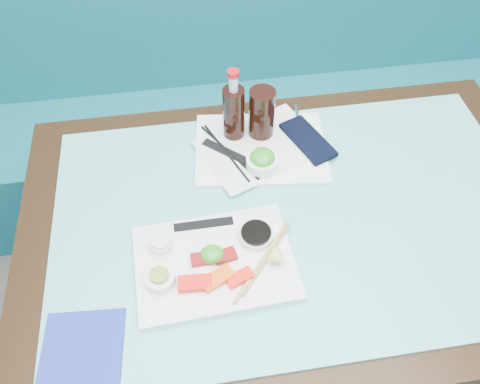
{
  "coord_description": "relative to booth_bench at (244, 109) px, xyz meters",
  "views": [
    {
      "loc": [
        -0.25,
        0.79,
        1.72
      ],
      "look_at": [
        -0.14,
        1.51,
        0.8
      ],
      "focal_mm": 35.0,
      "sensor_mm": 36.0,
      "label": 1
    }
  ],
  "objects": [
    {
      "name": "booth_bench",
      "position": [
        0.0,
        0.0,
        0.0
      ],
      "size": [
        3.0,
        0.56,
        1.17
      ],
      "color": "#10606A",
      "rests_on": "ground"
    },
    {
      "name": "dining_table",
      "position": [
        0.0,
        -0.84,
        0.29
      ],
      "size": [
        1.4,
        0.9,
        0.75
      ],
      "color": "black",
      "rests_on": "ground"
    },
    {
      "name": "glass_top",
      "position": [
        0.0,
        -0.84,
        0.38
      ],
      "size": [
        1.22,
        0.76,
        0.01
      ],
      "primitive_type": "cube",
      "color": "#5CB9B7",
      "rests_on": "dining_table"
    },
    {
      "name": "sashimi_plate",
      "position": [
        -0.22,
        -0.95,
        0.39
      ],
      "size": [
        0.38,
        0.28,
        0.02
      ],
      "primitive_type": "cube",
      "rotation": [
        0.0,
        0.0,
        0.05
      ],
      "color": "white",
      "rests_on": "glass_top"
    },
    {
      "name": "salmon_left",
      "position": [
        -0.27,
        -1.01,
        0.41
      ],
      "size": [
        0.08,
        0.04,
        0.02
      ],
      "primitive_type": "cube",
      "rotation": [
        0.0,
        0.0,
        -0.06
      ],
      "color": "red",
      "rests_on": "sashimi_plate"
    },
    {
      "name": "salmon_mid",
      "position": [
        -0.22,
        -1.0,
        0.41
      ],
      "size": [
        0.08,
        0.06,
        0.02
      ],
      "primitive_type": "cube",
      "rotation": [
        0.0,
        0.0,
        0.43
      ],
      "color": "#F05109",
      "rests_on": "sashimi_plate"
    },
    {
      "name": "salmon_right",
      "position": [
        -0.17,
        -1.01,
        0.41
      ],
      "size": [
        0.07,
        0.05,
        0.01
      ],
      "primitive_type": "cube",
      "rotation": [
        0.0,
        0.0,
        0.34
      ],
      "color": "#FF1C0A",
      "rests_on": "sashimi_plate"
    },
    {
      "name": "tuna_left",
      "position": [
        -0.25,
        -0.95,
        0.41
      ],
      "size": [
        0.05,
        0.03,
        0.02
      ],
      "primitive_type": "cube",
      "rotation": [
        0.0,
        0.0,
        0.05
      ],
      "color": "maroon",
      "rests_on": "sashimi_plate"
    },
    {
      "name": "tuna_right",
      "position": [
        -0.2,
        -0.95,
        0.41
      ],
      "size": [
        0.06,
        0.04,
        0.02
      ],
      "primitive_type": "cube",
      "rotation": [
        0.0,
        0.0,
        0.2
      ],
      "color": "maroon",
      "rests_on": "sashimi_plate"
    },
    {
      "name": "seaweed_garnish",
      "position": [
        -0.23,
        -0.94,
        0.42
      ],
      "size": [
        0.07,
        0.07,
        0.03
      ],
      "primitive_type": "ellipsoid",
      "rotation": [
        0.0,
        0.0,
        -0.37
      ],
      "color": "#328C20",
      "rests_on": "sashimi_plate"
    },
    {
      "name": "ramekin_wasabi",
      "position": [
        -0.35,
        -0.99,
        0.42
      ],
      "size": [
        0.09,
        0.09,
        0.03
      ],
      "primitive_type": "cylinder",
      "rotation": [
        0.0,
        0.0,
        -0.41
      ],
      "color": "white",
      "rests_on": "sashimi_plate"
    },
    {
      "name": "wasabi_fill",
      "position": [
        -0.35,
        -0.99,
        0.43
      ],
      "size": [
        0.06,
        0.06,
        0.01
      ],
      "primitive_type": "cylinder",
      "rotation": [
        0.0,
        0.0,
        -0.43
      ],
      "color": "olive",
      "rests_on": "ramekin_wasabi"
    },
    {
      "name": "ramekin_ginger",
      "position": [
        -0.34,
        -0.9,
        0.41
      ],
      "size": [
        0.06,
        0.06,
        0.02
      ],
      "primitive_type": "cylinder",
      "rotation": [
        0.0,
        0.0,
        -0.1
      ],
      "color": "silver",
      "rests_on": "sashimi_plate"
    },
    {
      "name": "ginger_fill",
      "position": [
        -0.34,
        -0.9,
        0.43
      ],
      "size": [
        0.06,
        0.06,
        0.01
      ],
      "primitive_type": "cylinder",
      "rotation": [
        0.0,
        0.0,
        0.39
      ],
      "color": "#FFE5D1",
      "rests_on": "ramekin_ginger"
    },
    {
      "name": "soy_dish",
      "position": [
        -0.12,
        -0.9,
        0.41
      ],
      "size": [
        0.09,
        0.09,
        0.02
      ],
      "primitive_type": "cylinder",
      "rotation": [
        0.0,
        0.0,
        0.09
      ],
      "color": "silver",
      "rests_on": "sashimi_plate"
    },
    {
      "name": "soy_fill",
      "position": [
        -0.12,
        -0.9,
        0.42
      ],
      "size": [
        0.08,
        0.08,
        0.01
      ],
      "primitive_type": "cylinder",
      "rotation": [
        0.0,
        0.0,
        -0.17
      ],
      "color": "black",
      "rests_on": "soy_dish"
    },
    {
      "name": "lemon_wedge",
      "position": [
        -0.08,
        -0.98,
        0.42
      ],
      "size": [
        0.06,
        0.06,
        0.05
      ],
      "primitive_type": "cone",
      "rotation": [
        1.57,
        0.0,
        0.77
      ],
      "color": "#E2E86E",
      "rests_on": "sashimi_plate"
    },
    {
      "name": "chopstick_sleeve",
      "position": [
        -0.24,
        -0.85,
        0.4
      ],
      "size": [
        0.15,
        0.02,
        0.0
      ],
      "primitive_type": "cube",
      "rotation": [
        0.0,
        0.0,
        0.01
      ],
      "color": "black",
      "rests_on": "sashimi_plate"
    },
    {
      "name": "wooden_chopstick_a",
      "position": [
        -0.11,
        -0.97,
        0.41
      ],
      "size": [
        0.17,
        0.2,
        0.01
      ],
      "primitive_type": "cylinder",
      "rotation": [
        1.57,
        0.0,
        -0.69
      ],
      "color": "tan",
      "rests_on": "sashimi_plate"
    },
    {
      "name": "wooden_chopstick_b",
      "position": [
        -0.1,
        -0.97,
        0.41
      ],
      "size": [
        0.15,
        0.17,
        0.01
      ],
      "primitive_type": "cylinder",
      "rotation": [
        1.57,
        0.0,
        -0.7
      ],
      "color": "#A4864D",
      "rests_on": "sashimi_plate"
    },
    {
      "name": "serving_tray",
      "position": [
        -0.05,
        -0.61,
        0.39
      ],
      "size": [
        0.39,
        0.31,
        0.01
      ],
      "primitive_type": "cube",
      "rotation": [
        0.0,
        0.0,
        -0.12
      ],
      "color": "white",
      "rests_on": "glass_top"
    },
    {
      "name": "paper_placemat",
      "position": [
        -0.05,
        -0.61,
        0.4
      ],
      "size": [
        0.39,
        0.33,
        0.0
      ],
      "primitive_type": "cube",
      "rotation": [
        0.0,
        0.0,
        0.38
      ],
      "color": "silver",
      "rests_on": "serving_tray"
    },
    {
      "name": "seaweed_bowl",
      "position": [
        -0.06,
        -0.68,
        0.41
      ],
      "size": [
        0.09,
        0.09,
        0.03
      ],
      "primitive_type": "cylinder",
      "rotation": [
        0.0,
        0.0,
        0.09
      ],
      "color": "white",
      "rests_on": "serving_tray"
    },
    {
      "name": "seaweed_salad",
      "position": [
        -0.06,
        -0.68,
        0.44
      ],
      "size": [
        0.07,
        0.07,
        0.03
      ],
      "primitive_type": "ellipsoid",
      "rotation": [
        0.0,
        0.0,
        -0.07
      ],
      "color": "#2B8F21",
      "rests_on": "seaweed_bowl"
    },
    {
      "name": "cola_glass",
      "position": [
        -0.04,
        -0.55,
        0.47
      ],
      "size": [
        0.09,
        0.09,
        0.15
      ],
      "primitive_type": "cylinder",
      "rotation": [
        0.0,
        0.0,
        0.26
      ],
      "color": "black",
      "rests_on": "serving_tray"
    },
    {
      "name": "navy_pouch",
      "position": [
        0.08,
        -0.61,
        0.4
      ],
      "size": [
        0.14,
        0.2,
        0.01
      ],
      "primitive_type": "cube",
      "rotation": [
        0.0,
        0.0,
        0.38
      ],
      "color": "black",
      "rests_on": "serving_tray"
    },
    {
      "name": "fork",
      "position": [
        0.08,
        -0.5,
        0.4
      ],
      "size": [
        0.02,
        0.09,
        0.01
      ],
      "primitive_type": "cylinder",
      "rotation": [
        1.57,
        0.0,
        -0.13
      ],
      "color": "silver",
      "rests_on": "serving_tray"
    },
    {
      "name": "black_chopstick_a",
      "position": [
        -0.15,
        -0.62,
        0.4
      ],
      "size": [
        0.1,
        0.23,
        0.01
      ],
      "primitive_type": "cylinder",
      "rotation": [
        1.57,
        0.0,
        0.39
      ],
      "color": "black",
      "rests_on": "serving_tray"
    },
    {
      "name": "black_chopstick_b",
      "position": [
        -0.14,
        -0.62,
        0.4
      ],
      "size": [
        0.13,
        0.23,
        0.01
      ],
      "primitive_type": "cylinder",
      "rotation": [
        1.57,
        0.0,
        0.53
      ],
      "color": "black",
      "rests_on": "serving_tray"
    },
    {
      "name": "tray_sleeve",
      "position": [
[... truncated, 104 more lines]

